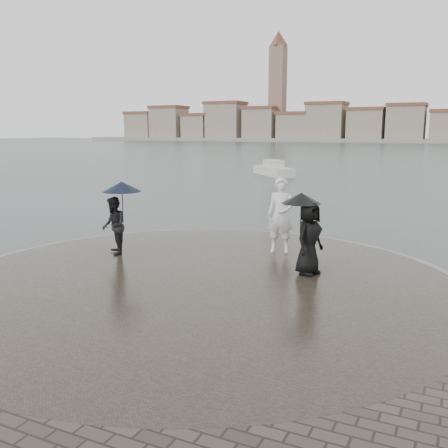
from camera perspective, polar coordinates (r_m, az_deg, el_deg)
The scene contains 8 objects.
ground at distance 9.11m, azimuth -13.62°, elevation -14.13°, with size 400.00×400.00×0.00m, color #2B3835.
kerb_ring at distance 11.76m, azimuth -2.77°, elevation -7.25°, with size 12.50×12.50×0.32m, color gray.
quay_tip at distance 11.76m, azimuth -2.77°, elevation -7.15°, with size 11.90×11.90×0.36m, color #2D261E.
statue at distance 14.15m, azimuth 6.51°, elevation 1.02°, with size 0.77×0.51×2.12m, color white.
visitor_left at distance 14.08m, azimuth -12.22°, elevation 1.10°, with size 1.29×1.14×2.04m.
visitor_right at distance 12.05m, azimuth 9.50°, elevation -0.59°, with size 1.13×1.08×1.95m.
far_skyline at distance 167.46m, azimuth 22.08°, elevation 10.51°, with size 260.00×20.00×37.00m.
boats at distance 47.58m, azimuth 17.92°, elevation 6.04°, with size 20.50×18.67×1.50m.
Camera 1 is at (5.35, -6.33, 3.77)m, focal length 40.00 mm.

